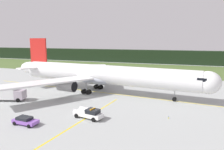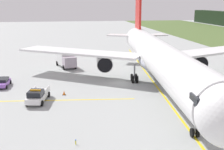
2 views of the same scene
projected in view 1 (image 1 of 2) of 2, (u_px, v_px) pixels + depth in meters
ground at (83, 96)px, 51.84m from camera, size 320.00×320.00×0.00m
grass_verge at (135, 68)px, 101.95m from camera, size 320.00×40.69×0.04m
distant_tree_line at (146, 56)px, 125.99m from camera, size 288.00×6.72×7.57m
taxiway_centerline_main at (104, 93)px, 55.51m from camera, size 74.99×7.88×0.01m
taxiway_centerline_spur at (76, 124)px, 34.75m from camera, size 3.58×32.50×0.01m
airliner at (101, 75)px, 55.11m from camera, size 56.15×47.03×14.06m
ops_pickup_truck at (89, 113)px, 37.33m from camera, size 5.74×3.03×1.94m
catering_truck at (10, 93)px, 48.10m from camera, size 6.68×4.15×3.54m
staff_car at (25, 120)px, 34.62m from camera, size 4.34×2.18×1.30m
apron_cone at (85, 109)px, 41.52m from camera, size 0.47×0.47×0.59m
taxiway_edge_light_east at (169, 117)px, 37.18m from camera, size 0.12×0.12×0.50m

